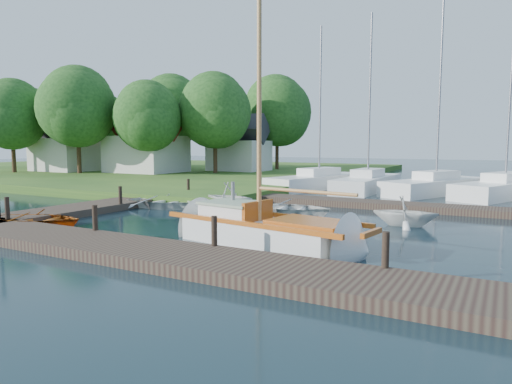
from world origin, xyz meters
The scene contains 32 objects.
ground centered at (0.00, 0.00, 0.00)m, with size 160.00×160.00×0.00m, color black.
near_dock centered at (0.00, -6.00, 0.15)m, with size 18.00×2.20×0.30m, color #32221D.
left_dock centered at (-8.00, 2.00, 0.15)m, with size 2.20×18.00×0.30m, color #32221D.
far_dock centered at (2.00, 6.50, 0.15)m, with size 14.00×1.60×0.30m, color #32221D.
shore centered at (-28.00, 22.00, 0.25)m, with size 50.00×40.00×0.50m, color #2A4E1C.
mooring_post_0 centered at (-7.50, -5.00, 0.70)m, with size 0.16×0.16×0.80m, color black.
mooring_post_1 centered at (-3.00, -5.00, 0.70)m, with size 0.16×0.16×0.80m, color black.
mooring_post_2 centered at (1.50, -5.00, 0.70)m, with size 0.16×0.16×0.80m, color black.
mooring_post_3 centered at (6.00, -5.00, 0.70)m, with size 0.16×0.16×0.80m, color black.
mooring_post_4 centered at (-7.00, 0.00, 0.70)m, with size 0.16×0.16×0.80m, color black.
mooring_post_5 centered at (-7.00, 5.00, 0.70)m, with size 0.16×0.16×0.80m, color black.
sailboat centered at (2.09, -2.98, 0.34)m, with size 7.37×3.03×9.83m.
dinghy centered at (-6.76, -4.39, 0.35)m, with size 2.43×3.41×0.71m, color #91410F.
tender_a centered at (-5.90, 1.59, 0.37)m, with size 2.56×3.59×0.74m, color white.
tender_b centered at (-2.87, 2.65, 0.68)m, with size 2.23×2.58×1.36m, color white.
tender_c centered at (0.19, 2.34, 0.38)m, with size 2.64×3.70×0.77m, color white.
tender_d centered at (5.03, 2.23, 0.60)m, with size 1.98×2.29×1.21m, color white.
marina_boat_0 centered at (-2.88, 14.00, 0.56)m, with size 4.46×9.15×10.67m.
marina_boat_1 centered at (0.36, 14.25, 0.57)m, with size 2.46×8.42×11.13m.
marina_boat_2 centered at (4.53, 14.07, 0.58)m, with size 5.41×8.38×11.73m.
marina_boat_3 centered at (8.16, 14.36, 0.57)m, with size 5.41×8.80×11.62m.
house_a centered at (-20.00, 16.00, 2.96)m, with size 6.30×5.00×6.29m.
house_b centered at (-28.00, 14.00, 2.77)m, with size 5.77×4.50×5.79m.
house_c centered at (-14.00, 22.00, 2.58)m, with size 5.25×4.00×5.28m.
tree_0 centered at (-30.00, 10.05, 5.53)m, with size 6.12×6.07×8.28m.
tree_1 centered at (-24.00, 12.05, 6.09)m, with size 6.70×6.70×9.20m.
tree_2 centered at (-18.00, 14.05, 5.25)m, with size 5.83×5.75×7.82m.
tree_3 centered at (-14.00, 18.05, 5.81)m, with size 6.41×6.38×8.74m.
tree_4 centered at (-22.00, 22.05, 6.37)m, with size 7.01×7.01×9.66m.
tree_5 centered at (-30.00, 20.05, 5.42)m, with size 6.00×5.94×8.10m.
tree_6 centered at (-36.00, 16.05, 5.64)m, with size 6.24×6.20×8.46m.
tree_7 centered at (-12.00, 26.05, 6.20)m, with size 6.83×6.83×9.38m.
Camera 1 is at (8.25, -14.89, 3.00)m, focal length 32.00 mm.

